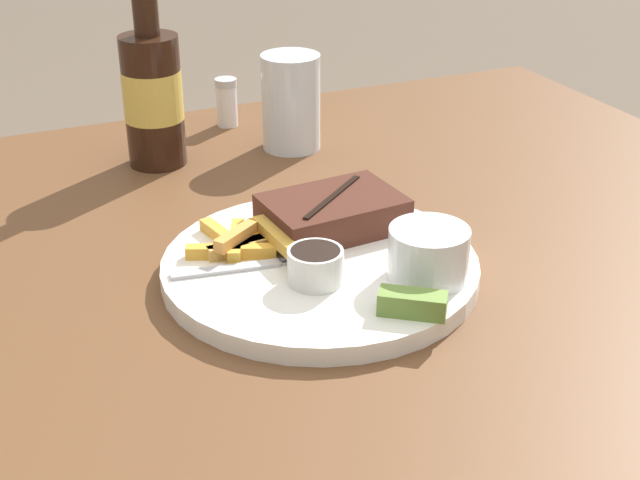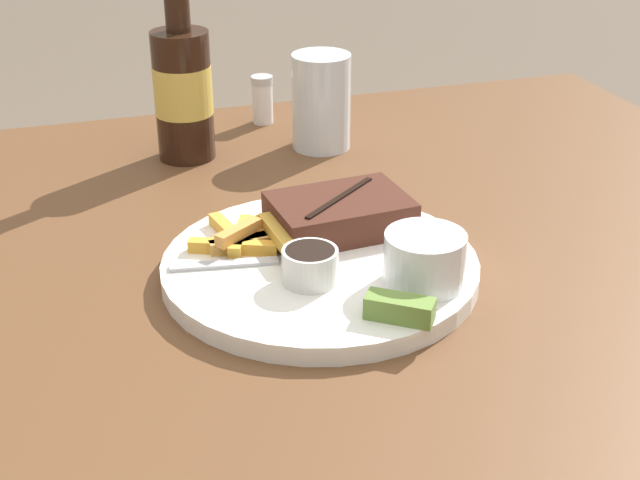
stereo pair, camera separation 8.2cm
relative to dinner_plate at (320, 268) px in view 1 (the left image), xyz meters
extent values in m
cube|color=brown|center=(0.00, 0.00, -0.03)|extent=(1.17, 1.02, 0.04)
cylinder|color=brown|center=(0.52, 0.45, -0.41)|extent=(0.06, 0.06, 0.72)
cylinder|color=white|center=(0.00, 0.00, 0.00)|extent=(0.30, 0.30, 0.01)
cylinder|color=white|center=(0.00, 0.00, 0.01)|extent=(0.30, 0.30, 0.00)
cube|color=#472319|center=(0.04, 0.05, 0.03)|extent=(0.14, 0.10, 0.03)
cube|color=black|center=(0.04, 0.05, 0.04)|extent=(0.09, 0.08, 0.00)
cube|color=gold|center=(-0.07, 0.04, 0.03)|extent=(0.05, 0.04, 0.01)
cube|color=gold|center=(-0.07, 0.04, 0.01)|extent=(0.08, 0.04, 0.01)
cube|color=gold|center=(-0.05, 0.04, 0.01)|extent=(0.08, 0.02, 0.01)
cube|color=gold|center=(-0.07, 0.07, 0.01)|extent=(0.03, 0.07, 0.01)
cube|color=gold|center=(-0.03, 0.05, 0.01)|extent=(0.04, 0.06, 0.01)
cube|color=gold|center=(-0.06, 0.06, 0.01)|extent=(0.04, 0.07, 0.01)
cube|color=gold|center=(-0.03, 0.05, 0.01)|extent=(0.05, 0.02, 0.01)
cube|color=gold|center=(-0.06, 0.04, 0.01)|extent=(0.07, 0.01, 0.01)
cube|color=gold|center=(-0.03, 0.03, 0.03)|extent=(0.02, 0.08, 0.01)
cylinder|color=white|center=(0.07, -0.07, 0.03)|extent=(0.07, 0.07, 0.05)
cylinder|color=beige|center=(0.07, -0.07, 0.05)|extent=(0.07, 0.07, 0.01)
cylinder|color=silver|center=(-0.02, -0.04, 0.02)|extent=(0.05, 0.05, 0.03)
cylinder|color=black|center=(-0.02, -0.04, 0.04)|extent=(0.04, 0.04, 0.01)
cube|color=olive|center=(0.03, -0.12, 0.02)|extent=(0.06, 0.05, 0.02)
cube|color=#B7B7BC|center=(-0.09, 0.01, 0.01)|extent=(0.10, 0.03, 0.00)
cube|color=#B7B7BC|center=(-0.02, 0.00, 0.01)|extent=(0.03, 0.01, 0.00)
cube|color=#B7B7BC|center=(-0.02, 0.00, 0.01)|extent=(0.03, 0.01, 0.00)
cube|color=#B7B7BC|center=(-0.02, 0.01, 0.01)|extent=(0.03, 0.01, 0.00)
cylinder|color=black|center=(-0.07, 0.34, 0.07)|extent=(0.07, 0.07, 0.16)
cylinder|color=gold|center=(-0.07, 0.34, 0.08)|extent=(0.07, 0.07, 0.06)
cylinder|color=black|center=(-0.07, 0.34, 0.19)|extent=(0.03, 0.03, 0.08)
cylinder|color=silver|center=(0.10, 0.32, 0.05)|extent=(0.07, 0.07, 0.12)
cylinder|color=white|center=(0.05, 0.43, 0.02)|extent=(0.03, 0.03, 0.05)
cylinder|color=#B7B7BC|center=(0.05, 0.43, 0.05)|extent=(0.03, 0.03, 0.01)
camera|label=1|loc=(-0.30, -0.67, 0.40)|focal=50.00mm
camera|label=2|loc=(-0.22, -0.70, 0.40)|focal=50.00mm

